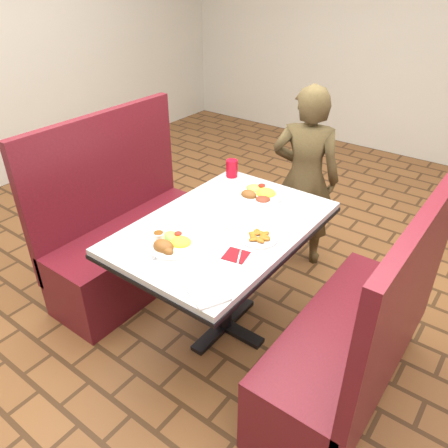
{
  "coord_description": "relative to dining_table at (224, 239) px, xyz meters",
  "views": [
    {
      "loc": [
        1.2,
        -1.61,
        1.97
      ],
      "look_at": [
        0.0,
        0.0,
        0.75
      ],
      "focal_mm": 35.0,
      "sensor_mm": 36.0,
      "label": 1
    }
  ],
  "objects": [
    {
      "name": "dining_table",
      "position": [
        0.0,
        0.0,
        0.0
      ],
      "size": [
        0.81,
        1.21,
        0.75
      ],
      "color": "silver",
      "rests_on": "ground"
    },
    {
      "name": "booth_bench_left",
      "position": [
        -0.8,
        0.0,
        -0.32
      ],
      "size": [
        0.47,
        1.2,
        1.17
      ],
      "color": "maroon",
      "rests_on": "ground"
    },
    {
      "name": "booth_bench_right",
      "position": [
        0.8,
        0.0,
        -0.32
      ],
      "size": [
        0.47,
        1.2,
        1.17
      ],
      "color": "maroon",
      "rests_on": "ground"
    },
    {
      "name": "diner_person",
      "position": [
        -0.01,
        0.95,
        0.0
      ],
      "size": [
        0.55,
        0.45,
        1.31
      ],
      "primitive_type": "imported",
      "rotation": [
        0.0,
        0.0,
        3.47
      ],
      "color": "brown",
      "rests_on": "ground"
    },
    {
      "name": "near_dinner_plate",
      "position": [
        -0.08,
        -0.33,
        0.12
      ],
      "size": [
        0.26,
        0.26,
        0.08
      ],
      "rotation": [
        0.0,
        0.0,
        0.04
      ],
      "color": "white",
      "rests_on": "dining_table"
    },
    {
      "name": "far_dinner_plate",
      "position": [
        -0.03,
        0.38,
        0.12
      ],
      "size": [
        0.3,
        0.3,
        0.08
      ],
      "rotation": [
        0.0,
        0.0,
        0.15
      ],
      "color": "white",
      "rests_on": "dining_table"
    },
    {
      "name": "plantain_plate",
      "position": [
        0.23,
        -0.01,
        0.11
      ],
      "size": [
        0.19,
        0.19,
        0.03
      ],
      "rotation": [
        0.0,
        0.0,
        -0.27
      ],
      "color": "white",
      "rests_on": "dining_table"
    },
    {
      "name": "maroon_napkin",
      "position": [
        0.22,
        -0.2,
        0.1
      ],
      "size": [
        0.13,
        0.13,
        0.0
      ],
      "primitive_type": "cube",
      "rotation": [
        0.0,
        0.0,
        0.21
      ],
      "color": "maroon",
      "rests_on": "dining_table"
    },
    {
      "name": "spoon_utensil",
      "position": [
        0.24,
        -0.21,
        0.1
      ],
      "size": [
        0.06,
        0.11,
        0.0
      ],
      "primitive_type": "cube",
      "rotation": [
        0.0,
        0.0,
        0.48
      ],
      "color": "silver",
      "rests_on": "dining_table"
    },
    {
      "name": "red_tumbler",
      "position": [
        -0.32,
        0.52,
        0.15
      ],
      "size": [
        0.08,
        0.08,
        0.11
      ],
      "primitive_type": "cylinder",
      "color": "#B90C1F",
      "rests_on": "dining_table"
    },
    {
      "name": "paper_napkin",
      "position": [
        0.28,
        -0.5,
        0.1
      ],
      "size": [
        0.24,
        0.22,
        0.01
      ],
      "primitive_type": "cube",
      "rotation": [
        0.0,
        0.0,
        -0.46
      ],
      "color": "white",
      "rests_on": "dining_table"
    },
    {
      "name": "knife_utensil",
      "position": [
        -0.06,
        -0.4,
        0.1
      ],
      "size": [
        0.04,
        0.15,
        0.0
      ],
      "primitive_type": "cube",
      "rotation": [
        0.0,
        0.0,
        -0.2
      ],
      "color": "silver",
      "rests_on": "dining_table"
    },
    {
      "name": "fork_utensil",
      "position": [
        -0.08,
        -0.38,
        0.11
      ],
      "size": [
        0.08,
        0.12,
        0.0
      ],
      "primitive_type": "cube",
      "rotation": [
        0.0,
        0.0,
        -0.57
      ],
      "color": "silver",
      "rests_on": "dining_table"
    },
    {
      "name": "lettuce_shreds",
      "position": [
        0.04,
        0.06,
        0.1
      ],
      "size": [
        0.28,
        0.32,
        0.0
      ],
      "primitive_type": null,
      "color": "#9FC64F",
      "rests_on": "dining_table"
    }
  ]
}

